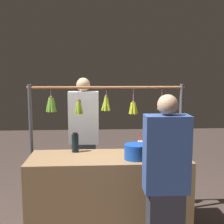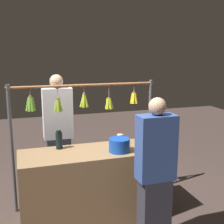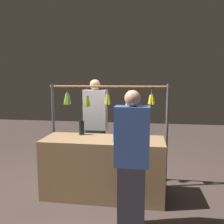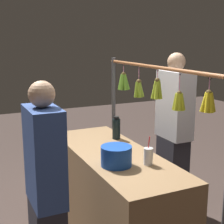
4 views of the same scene
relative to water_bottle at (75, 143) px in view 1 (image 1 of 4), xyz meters
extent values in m
cube|color=olive|center=(-0.38, 0.20, -0.54)|extent=(1.74, 0.63, 0.86)
cylinder|color=#4C4C51|center=(-1.30, -0.23, -0.15)|extent=(0.04, 0.04, 1.63)
cylinder|color=#4C4C51|center=(0.55, -0.23, -0.15)|extent=(0.04, 0.04, 1.63)
cylinder|color=#9E6038|center=(-0.38, -0.23, 0.63)|extent=(1.91, 0.03, 0.03)
torus|color=black|center=(-1.06, -0.23, 0.61)|extent=(0.04, 0.01, 0.04)
cylinder|color=pink|center=(-1.06, -0.23, 0.55)|extent=(0.01, 0.01, 0.11)
sphere|color=brown|center=(-1.06, -0.23, 0.50)|extent=(0.05, 0.05, 0.05)
cylinder|color=yellow|center=(-1.03, -0.23, 0.43)|extent=(0.06, 0.04, 0.15)
cylinder|color=yellow|center=(-1.04, -0.21, 0.43)|extent=(0.05, 0.06, 0.15)
cylinder|color=yellow|center=(-1.07, -0.21, 0.43)|extent=(0.05, 0.06, 0.15)
cylinder|color=yellow|center=(-1.08, -0.23, 0.43)|extent=(0.06, 0.04, 0.15)
cylinder|color=yellow|center=(-1.07, -0.25, 0.43)|extent=(0.05, 0.06, 0.15)
cylinder|color=yellow|center=(-1.04, -0.25, 0.43)|extent=(0.05, 0.06, 0.15)
torus|color=black|center=(-0.70, -0.23, 0.61)|extent=(0.04, 0.02, 0.04)
cylinder|color=pink|center=(-0.70, -0.23, 0.52)|extent=(0.01, 0.01, 0.17)
sphere|color=brown|center=(-0.70, -0.23, 0.44)|extent=(0.04, 0.04, 0.04)
cylinder|color=#AFB825|center=(-0.67, -0.23, 0.37)|extent=(0.06, 0.03, 0.15)
cylinder|color=#AFB825|center=(-0.68, -0.21, 0.37)|extent=(0.05, 0.05, 0.15)
cylinder|color=#AFB825|center=(-0.71, -0.20, 0.37)|extent=(0.04, 0.06, 0.15)
cylinder|color=#AFB825|center=(-0.73, -0.22, 0.37)|extent=(0.06, 0.04, 0.15)
cylinder|color=#AFB825|center=(-0.73, -0.24, 0.37)|extent=(0.06, 0.04, 0.15)
cylinder|color=#AFB825|center=(-0.71, -0.26, 0.37)|extent=(0.04, 0.06, 0.15)
cylinder|color=#AFB825|center=(-0.68, -0.25, 0.37)|extent=(0.04, 0.05, 0.15)
torus|color=black|center=(-0.37, -0.23, 0.61)|extent=(0.04, 0.01, 0.04)
cylinder|color=pink|center=(-0.37, -0.23, 0.56)|extent=(0.01, 0.01, 0.10)
sphere|color=brown|center=(-0.37, -0.23, 0.51)|extent=(0.05, 0.05, 0.05)
cylinder|color=#9AB127|center=(-0.35, -0.23, 0.43)|extent=(0.08, 0.04, 0.17)
cylinder|color=#9AB127|center=(-0.36, -0.21, 0.43)|extent=(0.05, 0.07, 0.18)
cylinder|color=#9AB127|center=(-0.39, -0.22, 0.43)|extent=(0.07, 0.06, 0.18)
cylinder|color=#9AB127|center=(-0.39, -0.24, 0.43)|extent=(0.06, 0.05, 0.18)
cylinder|color=#9AB127|center=(-0.36, -0.25, 0.43)|extent=(0.05, 0.06, 0.17)
torus|color=black|center=(-0.03, -0.23, 0.61)|extent=(0.04, 0.02, 0.04)
cylinder|color=pink|center=(-0.03, -0.23, 0.53)|extent=(0.01, 0.01, 0.15)
sphere|color=brown|center=(-0.03, -0.23, 0.46)|extent=(0.05, 0.05, 0.05)
cylinder|color=#85AA29|center=(-0.01, -0.23, 0.38)|extent=(0.07, 0.04, 0.16)
cylinder|color=#85AA29|center=(-0.03, -0.21, 0.38)|extent=(0.04, 0.06, 0.16)
cylinder|color=#85AA29|center=(-0.05, -0.23, 0.38)|extent=(0.07, 0.04, 0.16)
cylinder|color=#85AA29|center=(-0.03, -0.25, 0.38)|extent=(0.05, 0.08, 0.16)
torus|color=black|center=(0.30, -0.23, 0.61)|extent=(0.04, 0.01, 0.04)
cylinder|color=pink|center=(0.30, -0.23, 0.55)|extent=(0.01, 0.01, 0.10)
sphere|color=brown|center=(0.30, -0.23, 0.50)|extent=(0.05, 0.05, 0.05)
cylinder|color=#649F2D|center=(0.33, -0.23, 0.42)|extent=(0.07, 0.04, 0.17)
cylinder|color=#649F2D|center=(0.31, -0.20, 0.42)|extent=(0.05, 0.07, 0.18)
cylinder|color=#649F2D|center=(0.29, -0.20, 0.42)|extent=(0.05, 0.07, 0.18)
cylinder|color=#649F2D|center=(0.27, -0.23, 0.42)|extent=(0.06, 0.04, 0.17)
cylinder|color=#649F2D|center=(0.29, -0.26, 0.42)|extent=(0.06, 0.08, 0.18)
cylinder|color=#649F2D|center=(0.31, -0.26, 0.42)|extent=(0.05, 0.06, 0.18)
cylinder|color=black|center=(0.00, 0.00, -0.01)|extent=(0.08, 0.08, 0.20)
cylinder|color=black|center=(0.00, 0.00, 0.11)|extent=(0.06, 0.06, 0.02)
cylinder|color=#1744A9|center=(-0.66, 0.32, -0.03)|extent=(0.25, 0.25, 0.16)
cylinder|color=silver|center=(-0.75, 0.08, -0.04)|extent=(0.07, 0.07, 0.14)
cylinder|color=red|center=(-0.74, 0.08, 0.01)|extent=(0.01, 0.04, 0.23)
cube|color=#2D2D38|center=(-0.08, -0.64, -0.56)|extent=(0.32, 0.22, 0.81)
cube|color=silver|center=(-0.08, -0.64, 0.20)|extent=(0.41, 0.22, 0.71)
sphere|color=tan|center=(-0.08, -0.64, 0.65)|extent=(0.19, 0.19, 0.19)
cube|color=#334C8C|center=(-0.83, 0.93, 0.12)|extent=(0.38, 0.20, 0.66)
sphere|color=tan|center=(-0.83, 0.93, 0.53)|extent=(0.17, 0.17, 0.17)
camera|label=1|loc=(-0.23, 3.27, 0.78)|focal=46.19mm
camera|label=2|loc=(0.44, 3.47, 1.06)|focal=47.75mm
camera|label=3|loc=(-0.98, 3.41, 0.72)|focal=37.39mm
camera|label=4|loc=(-2.94, 1.43, 0.88)|focal=54.25mm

